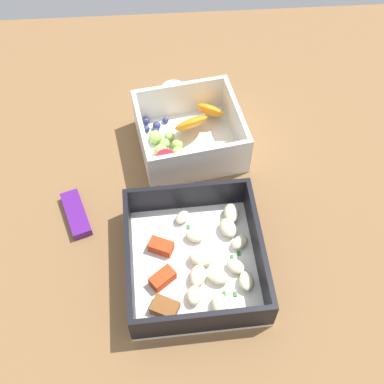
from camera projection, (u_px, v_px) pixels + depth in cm
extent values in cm
cube|color=brown|center=(181.00, 199.00, 68.80)|extent=(80.00, 80.00, 2.00)
cube|color=white|center=(194.00, 264.00, 61.68)|extent=(18.09, 16.77, 0.60)
cube|color=black|center=(203.00, 322.00, 54.77)|extent=(1.27, 16.07, 4.55)
cube|color=black|center=(187.00, 196.00, 64.38)|extent=(1.27, 16.07, 4.55)
cube|color=black|center=(129.00, 260.00, 59.08)|extent=(16.25, 1.28, 4.55)
cube|color=black|center=(259.00, 247.00, 60.07)|extent=(16.25, 1.28, 4.55)
ellipsoid|color=beige|center=(240.00, 242.00, 62.16)|extent=(2.68, 2.81, 1.15)
ellipsoid|color=beige|center=(201.00, 258.00, 60.64)|extent=(2.68, 3.35, 1.49)
ellipsoid|color=beige|center=(220.00, 304.00, 57.33)|extent=(2.74, 1.93, 1.36)
ellipsoid|color=beige|center=(218.00, 277.00, 59.35)|extent=(2.57, 3.03, 1.29)
ellipsoid|color=beige|center=(198.00, 276.00, 59.38)|extent=(3.19, 2.60, 1.39)
ellipsoid|color=beige|center=(195.00, 236.00, 62.66)|extent=(2.21, 2.70, 1.17)
ellipsoid|color=beige|center=(246.00, 281.00, 59.07)|extent=(2.63, 1.91, 1.27)
ellipsoid|color=beige|center=(180.00, 217.00, 64.32)|extent=(2.55, 2.49, 1.05)
ellipsoid|color=beige|center=(228.00, 228.00, 63.15)|extent=(3.24, 2.69, 1.39)
ellipsoid|color=beige|center=(194.00, 295.00, 58.08)|extent=(2.68, 2.07, 1.23)
ellipsoid|color=beige|center=(231.00, 213.00, 64.41)|extent=(2.87, 2.06, 1.40)
ellipsoid|color=beige|center=(236.00, 266.00, 60.23)|extent=(2.80, 2.86, 1.18)
cube|color=red|center=(163.00, 278.00, 59.41)|extent=(3.17, 3.42, 1.49)
cube|color=red|center=(161.00, 247.00, 61.93)|extent=(2.73, 3.38, 1.39)
cube|color=brown|center=(165.00, 308.00, 57.48)|extent=(3.23, 3.65, 1.22)
cube|color=#387A33|center=(239.00, 253.00, 62.06)|extent=(0.60, 0.40, 0.20)
cube|color=#387A33|center=(218.00, 276.00, 60.33)|extent=(0.60, 0.40, 0.20)
cube|color=#387A33|center=(224.00, 294.00, 59.00)|extent=(0.60, 0.40, 0.20)
cube|color=#387A33|center=(232.00, 257.00, 61.74)|extent=(0.60, 0.40, 0.20)
cube|color=#387A33|center=(188.00, 227.00, 64.23)|extent=(0.60, 0.40, 0.20)
cube|color=#387A33|center=(235.00, 294.00, 58.95)|extent=(0.60, 0.40, 0.20)
cube|color=white|center=(190.00, 145.00, 72.66)|extent=(15.17, 15.92, 0.60)
cube|color=white|center=(201.00, 164.00, 66.57)|extent=(2.88, 13.88, 5.79)
cube|color=white|center=(180.00, 99.00, 73.52)|extent=(2.88, 13.88, 5.79)
cube|color=white|center=(143.00, 138.00, 69.15)|extent=(11.80, 2.53, 5.79)
cube|color=white|center=(236.00, 121.00, 70.93)|extent=(11.80, 2.53, 5.79)
ellipsoid|color=orange|center=(191.00, 123.00, 71.34)|extent=(5.74, 6.14, 4.72)
ellipsoid|color=orange|center=(210.00, 110.00, 73.14)|extent=(5.07, 5.33, 4.20)
cube|color=#F4EACC|center=(221.00, 153.00, 70.27)|extent=(2.91, 2.21, 1.72)
cube|color=#F4EACC|center=(195.00, 159.00, 69.82)|extent=(1.96, 2.57, 1.51)
sphere|color=#9ECC60|center=(155.00, 137.00, 71.78)|extent=(1.97, 1.97, 1.97)
sphere|color=#9ECC60|center=(180.00, 144.00, 71.28)|extent=(1.57, 1.57, 1.57)
sphere|color=#9ECC60|center=(161.00, 151.00, 70.36)|extent=(1.93, 1.93, 1.93)
sphere|color=#9ECC60|center=(169.00, 136.00, 72.26)|extent=(1.42, 1.42, 1.42)
sphere|color=#9ECC60|center=(174.00, 153.00, 70.24)|extent=(1.77, 1.77, 1.77)
sphere|color=#9ECC60|center=(165.00, 144.00, 71.39)|extent=(1.50, 1.50, 1.50)
cone|color=red|center=(166.00, 161.00, 69.15)|extent=(2.66, 2.66, 2.13)
sphere|color=navy|center=(146.00, 121.00, 74.14)|extent=(1.14, 1.14, 1.14)
sphere|color=navy|center=(146.00, 129.00, 73.33)|extent=(0.99, 0.99, 0.99)
sphere|color=navy|center=(157.00, 126.00, 73.58)|extent=(1.20, 1.20, 1.20)
sphere|color=navy|center=(155.00, 131.00, 72.95)|extent=(1.13, 1.13, 1.13)
sphere|color=navy|center=(166.00, 120.00, 74.37)|extent=(0.92, 0.92, 0.92)
cube|color=#51197A|center=(76.00, 214.00, 65.48)|extent=(7.40, 4.51, 1.20)
cylinder|color=white|center=(171.00, 92.00, 78.00)|extent=(3.69, 3.69, 1.75)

